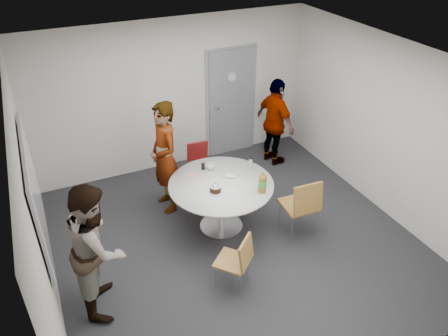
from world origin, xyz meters
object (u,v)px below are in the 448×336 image
door (231,103)px  chair_near_left (238,258)px  person_left (97,247)px  person_main (165,158)px  chair_near_right (303,203)px  whiteboard (35,194)px  table (223,190)px  person_right (275,123)px  chair_far (199,161)px

door → chair_near_left: 3.64m
door → person_left: 4.14m
person_main → chair_near_right: bearing=41.8°
chair_near_left → person_left: 1.71m
chair_near_right → whiteboard: bearing=174.6°
table → chair_near_left: table is taller
whiteboard → person_right: whiteboard is taller
door → person_left: (-3.05, -2.79, -0.16)m
table → whiteboard: bearing=-175.9°
door → table: 2.41m
whiteboard → person_main: whiteboard is taller
person_right → person_left: bearing=110.7°
door → table: door is taller
door → person_main: door is taller
chair_near_left → chair_near_right: size_ratio=0.83×
person_left → chair_near_right: bearing=-76.2°
table → door: bearing=61.9°
chair_near_right → person_main: size_ratio=0.54×
table → chair_near_right: bearing=-35.2°
table → person_left: 2.05m
whiteboard → person_right: 4.43m
chair_near_right → person_right: person_right is taller
person_main → person_right: 2.33m
table → chair_near_right: table is taller
person_main → chair_near_left: bearing=3.6°
table → person_left: size_ratio=0.88×
whiteboard → chair_near_right: size_ratio=1.93×
chair_far → person_right: bearing=-169.9°
whiteboard → table: bearing=4.1°
door → chair_near_right: size_ratio=2.16×
door → chair_near_right: bearing=-93.7°
door → person_left: size_ratio=1.22×
door → person_main: 2.13m
chair_near_right → person_left: (-2.87, -0.02, 0.26)m
person_right → chair_far: bearing=86.0°
whiteboard → person_left: size_ratio=1.10×
chair_near_right → person_right: bearing=73.2°
door → whiteboard: bearing=-147.3°
person_main → person_right: bearing=99.1°
chair_near_left → person_main: 2.10m
table → person_left: bearing=-160.4°
person_main → person_left: bearing=-44.4°
door → person_main: size_ratio=1.16×
person_left → person_main: bearing=-27.3°
person_right → table: bearing=120.3°
chair_near_left → person_main: bearing=55.6°
person_left → person_right: person_left is taller
whiteboard → person_left: (0.51, -0.51, -0.58)m
person_main → person_left: (-1.33, -1.54, -0.05)m
door → chair_near_left: size_ratio=2.61×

